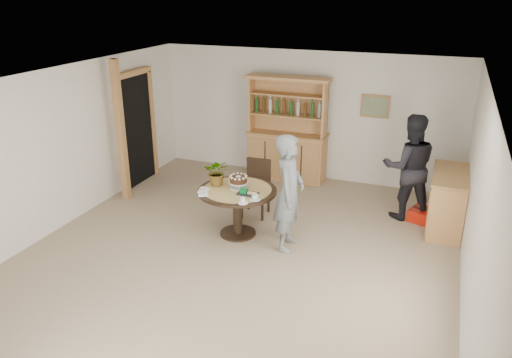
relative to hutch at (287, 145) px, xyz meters
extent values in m
plane|color=tan|center=(0.30, -3.24, -0.69)|extent=(7.00, 7.00, 0.00)
cube|color=white|center=(0.30, 0.26, 0.56)|extent=(6.00, 0.04, 2.50)
cube|color=white|center=(0.30, -6.74, 0.56)|extent=(6.00, 0.04, 2.50)
cube|color=white|center=(-2.70, -3.24, 0.56)|extent=(0.04, 7.00, 2.50)
cube|color=white|center=(3.30, -3.24, 0.56)|extent=(0.04, 7.00, 2.50)
cube|color=white|center=(0.30, -3.24, 1.81)|extent=(6.00, 7.00, 0.04)
cube|color=tan|center=(1.60, 0.23, 0.86)|extent=(0.52, 0.03, 0.42)
cube|color=#59724C|center=(1.60, 0.21, 0.86)|extent=(0.44, 0.02, 0.34)
cube|color=black|center=(-2.64, -1.24, 0.36)|extent=(0.10, 0.90, 2.10)
cube|color=tan|center=(-2.62, -1.74, 0.36)|extent=(0.12, 0.10, 2.10)
cube|color=tan|center=(-2.62, -0.74, 0.36)|extent=(0.12, 0.10, 2.10)
cube|color=tan|center=(-2.62, -1.24, 1.44)|extent=(0.12, 1.10, 0.10)
cube|color=tan|center=(-2.40, -2.04, 0.56)|extent=(0.12, 0.12, 2.50)
cube|color=tan|center=(0.00, 0.00, -0.24)|extent=(1.50, 0.50, 0.90)
cube|color=tan|center=(0.00, 0.00, 0.23)|extent=(1.56, 0.54, 0.04)
cube|color=tan|center=(0.00, 0.10, 0.78)|extent=(1.50, 0.04, 1.06)
cube|color=tan|center=(-0.73, -0.05, 0.78)|extent=(0.04, 0.34, 1.06)
cube|color=tan|center=(0.73, -0.05, 0.78)|extent=(0.04, 0.34, 1.06)
cube|color=tan|center=(0.00, -0.05, 0.61)|extent=(1.44, 0.32, 0.03)
cube|color=tan|center=(0.00, -0.05, 1.01)|extent=(1.44, 0.32, 0.03)
cube|color=tan|center=(0.00, -0.05, 1.32)|extent=(1.62, 0.40, 0.06)
cylinder|color=#194C1E|center=(-0.56, -0.05, 0.77)|extent=(0.07, 0.07, 0.28)
cylinder|color=#4C2D14|center=(-0.40, -0.05, 0.77)|extent=(0.07, 0.07, 0.28)
cylinder|color=#B2BFB2|center=(-0.24, -0.05, 0.77)|extent=(0.07, 0.07, 0.28)
cylinder|color=#194C1E|center=(-0.08, -0.05, 0.77)|extent=(0.07, 0.07, 0.28)
cylinder|color=#4C2D14|center=(0.08, -0.05, 0.77)|extent=(0.07, 0.07, 0.28)
cylinder|color=#B2BFB2|center=(0.24, -0.05, 0.77)|extent=(0.07, 0.07, 0.28)
cylinder|color=#194C1E|center=(0.40, -0.05, 0.77)|extent=(0.07, 0.07, 0.28)
cylinder|color=#4C2D14|center=(0.56, -0.05, 0.77)|extent=(0.07, 0.07, 0.28)
cube|color=tan|center=(3.04, -1.24, -0.24)|extent=(0.50, 1.20, 0.90)
cube|color=tan|center=(3.04, -1.24, 0.23)|extent=(0.54, 1.26, 0.04)
cylinder|color=black|center=(0.05, -2.61, 0.04)|extent=(1.20, 1.20, 0.04)
cylinder|color=black|center=(0.05, -2.61, -0.33)|extent=(0.14, 0.14, 0.70)
cylinder|color=black|center=(0.05, -2.61, -0.67)|extent=(0.56, 0.56, 0.03)
cylinder|color=tan|center=(0.05, -2.61, 0.07)|extent=(1.04, 1.04, 0.01)
cube|color=black|center=(0.05, -1.86, -0.24)|extent=(0.44, 0.44, 0.04)
cube|color=black|center=(0.03, -1.67, 0.01)|extent=(0.42, 0.05, 0.46)
cube|color=black|center=(0.03, -1.67, 0.23)|extent=(0.42, 0.06, 0.05)
cube|color=black|center=(-0.12, -2.05, -0.47)|extent=(0.04, 0.04, 0.44)
cube|color=black|center=(0.24, -2.03, -0.47)|extent=(0.04, 0.04, 0.44)
cube|color=black|center=(-0.14, -1.69, -0.47)|extent=(0.04, 0.04, 0.44)
cube|color=black|center=(0.22, -1.67, -0.47)|extent=(0.04, 0.04, 0.44)
cylinder|color=white|center=(0.05, -2.56, 0.08)|extent=(0.28, 0.28, 0.01)
cylinder|color=white|center=(0.05, -2.56, 0.12)|extent=(0.05, 0.05, 0.08)
cylinder|color=white|center=(0.05, -2.56, 0.16)|extent=(0.30, 0.30, 0.01)
cylinder|color=#3F2112|center=(0.05, -2.56, 0.21)|extent=(0.26, 0.26, 0.09)
cylinder|color=white|center=(0.05, -2.56, 0.26)|extent=(0.08, 0.08, 0.01)
sphere|color=white|center=(0.17, -2.56, 0.26)|extent=(0.04, 0.04, 0.04)
sphere|color=white|center=(0.15, -2.50, 0.26)|extent=(0.04, 0.04, 0.04)
sphere|color=white|center=(0.11, -2.46, 0.26)|extent=(0.04, 0.04, 0.04)
sphere|color=white|center=(0.05, -2.44, 0.26)|extent=(0.04, 0.04, 0.04)
sphere|color=white|center=(-0.01, -2.46, 0.26)|extent=(0.04, 0.04, 0.04)
sphere|color=white|center=(-0.06, -2.50, 0.26)|extent=(0.04, 0.04, 0.04)
sphere|color=white|center=(-0.07, -2.56, 0.26)|extent=(0.04, 0.04, 0.04)
sphere|color=white|center=(-0.06, -2.62, 0.26)|extent=(0.04, 0.04, 0.04)
sphere|color=white|center=(-0.01, -2.66, 0.26)|extent=(0.04, 0.04, 0.04)
sphere|color=white|center=(0.05, -2.68, 0.26)|extent=(0.04, 0.04, 0.04)
sphere|color=white|center=(0.11, -2.66, 0.26)|extent=(0.04, 0.04, 0.04)
sphere|color=white|center=(0.15, -2.62, 0.26)|extent=(0.04, 0.04, 0.04)
imported|color=#3F7233|center=(-0.30, -2.56, 0.28)|extent=(0.47, 0.44, 0.42)
cube|color=black|center=(0.27, -2.73, 0.08)|extent=(0.30, 0.20, 0.01)
cube|color=#0C712E|center=(0.21, -2.73, 0.11)|extent=(0.10, 0.10, 0.06)
cube|color=#0C712E|center=(0.21, -2.73, 0.15)|extent=(0.11, 0.02, 0.01)
cylinder|color=white|center=(0.45, -2.89, 0.08)|extent=(0.15, 0.15, 0.01)
imported|color=white|center=(0.45, -2.89, 0.12)|extent=(0.10, 0.10, 0.08)
cylinder|color=white|center=(0.33, -3.06, 0.08)|extent=(0.15, 0.15, 0.01)
imported|color=white|center=(0.33, -3.06, 0.12)|extent=(0.08, 0.08, 0.07)
cube|color=white|center=(-0.40, -2.81, 0.09)|extent=(0.14, 0.08, 0.03)
cube|color=white|center=(-0.37, -2.93, 0.09)|extent=(0.16, 0.11, 0.03)
cube|color=white|center=(-0.31, -3.03, 0.09)|extent=(0.16, 0.14, 0.03)
imported|color=slate|center=(0.90, -2.71, 0.18)|extent=(0.46, 0.66, 1.73)
imported|color=black|center=(2.40, -1.02, 0.19)|extent=(1.01, 0.88, 1.76)
cube|color=red|center=(2.80, -1.11, -0.59)|extent=(0.70, 0.58, 0.20)
cube|color=black|center=(2.80, -1.11, -0.48)|extent=(0.54, 0.23, 0.01)
camera|label=1|loc=(2.83, -8.99, 2.95)|focal=35.00mm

